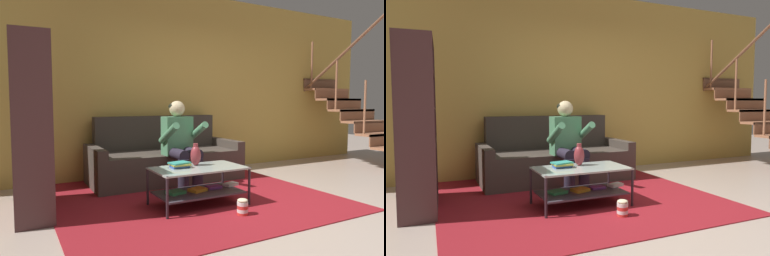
% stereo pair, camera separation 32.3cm
% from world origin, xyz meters
% --- Properties ---
extents(ground, '(16.80, 16.80, 0.00)m').
position_xyz_m(ground, '(0.00, 0.00, 0.00)').
color(ground, '#BFAA9B').
extents(back_partition, '(8.40, 0.12, 2.90)m').
position_xyz_m(back_partition, '(0.00, 2.46, 1.45)').
color(back_partition, gold).
rests_on(back_partition, ground).
extents(staircase_run, '(0.96, 2.61, 2.74)m').
position_xyz_m(staircase_run, '(3.23, 1.61, 1.03)').
color(staircase_run, '#9C6547').
rests_on(staircase_run, ground).
extents(couch, '(2.15, 0.89, 0.93)m').
position_xyz_m(couch, '(-0.44, 1.93, 0.30)').
color(couch, '#433A32').
rests_on(couch, ground).
extents(person_seated_center, '(0.50, 0.58, 1.16)m').
position_xyz_m(person_seated_center, '(-0.44, 1.39, 0.64)').
color(person_seated_center, '#292232').
rests_on(person_seated_center, ground).
extents(coffee_table, '(1.07, 0.55, 0.42)m').
position_xyz_m(coffee_table, '(-0.61, 0.62, 0.27)').
color(coffee_table, '#B2C2B9').
rests_on(coffee_table, ground).
extents(area_rug, '(3.14, 3.25, 0.01)m').
position_xyz_m(area_rug, '(-0.53, 1.15, 0.01)').
color(area_rug, maroon).
rests_on(area_rug, ground).
extents(vase, '(0.12, 0.12, 0.25)m').
position_xyz_m(vase, '(-0.58, 0.74, 0.54)').
color(vase, '#953137').
rests_on(vase, coffee_table).
extents(book_stack, '(0.24, 0.19, 0.06)m').
position_xyz_m(book_stack, '(-0.80, 0.70, 0.46)').
color(book_stack, '#3356B0').
rests_on(book_stack, coffee_table).
extents(bookshelf, '(0.38, 1.10, 1.78)m').
position_xyz_m(bookshelf, '(-2.27, 1.16, 0.75)').
color(bookshelf, '#4A2B2C').
rests_on(bookshelf, ground).
extents(popcorn_tub, '(0.11, 0.11, 0.17)m').
position_xyz_m(popcorn_tub, '(-0.39, 0.11, 0.09)').
color(popcorn_tub, red).
rests_on(popcorn_tub, ground).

